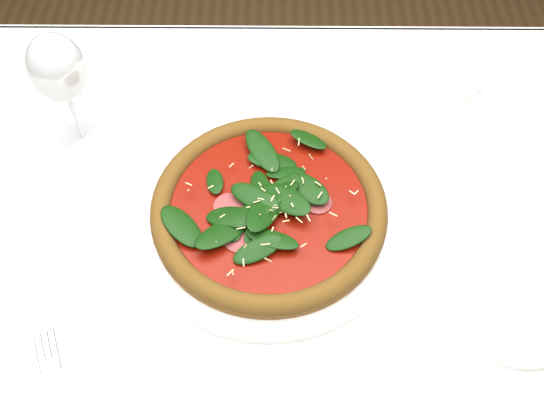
{
  "coord_description": "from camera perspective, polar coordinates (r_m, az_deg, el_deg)",
  "views": [
    {
      "loc": [
        0.04,
        -0.42,
        1.4
      ],
      "look_at": [
        0.04,
        0.02,
        0.77
      ],
      "focal_mm": 40.0,
      "sensor_mm": 36.0,
      "label": 1
    }
  ],
  "objects": [
    {
      "name": "ground",
      "position": [
        1.47,
        -1.45,
        -18.44
      ],
      "size": [
        6.0,
        6.0,
        0.0
      ],
      "primitive_type": "plane",
      "color": "brown",
      "rests_on": "ground"
    },
    {
      "name": "dining_table",
      "position": [
        0.87,
        -2.34,
        -5.92
      ],
      "size": [
        1.21,
        0.81,
        0.75
      ],
      "color": "white",
      "rests_on": "ground"
    },
    {
      "name": "plate",
      "position": [
        0.78,
        -0.28,
        -0.97
      ],
      "size": [
        0.35,
        0.35,
        0.01
      ],
      "color": "white",
      "rests_on": "dining_table"
    },
    {
      "name": "pizza",
      "position": [
        0.77,
        -0.29,
        -0.13
      ],
      "size": [
        0.32,
        0.32,
        0.04
      ],
      "rotation": [
        0.0,
        0.0,
        0.07
      ],
      "color": "olive",
      "rests_on": "plate"
    },
    {
      "name": "wine_glass",
      "position": [
        0.83,
        -19.5,
        11.71
      ],
      "size": [
        0.07,
        0.07,
        0.18
      ],
      "color": "silver",
      "rests_on": "dining_table"
    },
    {
      "name": "fork",
      "position": [
        0.71,
        -19.65,
        -16.15
      ],
      "size": [
        0.08,
        0.16,
        0.0
      ],
      "rotation": [
        0.0,
        0.0,
        0.4
      ],
      "color": "silver",
      "rests_on": "napkin"
    },
    {
      "name": "saucer_near",
      "position": [
        0.77,
        21.91,
        -9.16
      ],
      "size": [
        0.15,
        0.15,
        0.01
      ],
      "color": "white",
      "rests_on": "dining_table"
    },
    {
      "name": "saucer_far",
      "position": [
        1.0,
        15.54,
        12.06
      ],
      "size": [
        0.14,
        0.14,
        0.01
      ],
      "color": "white",
      "rests_on": "dining_table"
    }
  ]
}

